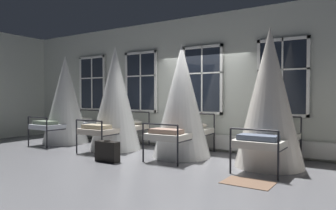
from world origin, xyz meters
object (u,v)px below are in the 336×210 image
(cot_second, at_px, (115,100))
(cot_fourth, at_px, (269,99))
(cot_first, at_px, (65,101))
(cot_third, at_px, (182,102))
(suitcase_dark, at_px, (107,151))

(cot_second, relative_size, cot_fourth, 0.98)
(cot_first, height_order, cot_third, cot_third)
(suitcase_dark, bearing_deg, cot_fourth, 23.09)
(suitcase_dark, bearing_deg, cot_third, 50.67)
(cot_third, distance_m, suitcase_dark, 2.04)
(cot_first, xyz_separation_m, cot_third, (4.09, 0.00, 0.00))
(cot_second, height_order, suitcase_dark, cot_second)
(suitcase_dark, bearing_deg, cot_second, 124.63)
(suitcase_dark, bearing_deg, cot_first, 154.61)
(cot_first, height_order, cot_second, cot_second)
(cot_second, relative_size, suitcase_dark, 4.89)
(cot_fourth, distance_m, suitcase_dark, 3.58)
(cot_first, bearing_deg, suitcase_dark, -113.42)
(cot_fourth, bearing_deg, suitcase_dark, 115.58)
(cot_first, xyz_separation_m, cot_fourth, (6.11, 0.02, 0.08))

